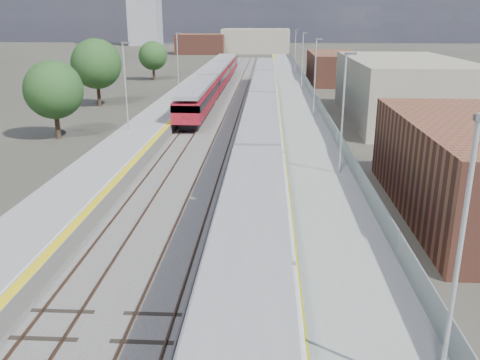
{
  "coord_description": "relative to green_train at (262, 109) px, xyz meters",
  "views": [
    {
      "loc": [
        2.01,
        -9.18,
        10.51
      ],
      "look_at": [
        0.59,
        16.55,
        2.2
      ],
      "focal_mm": 38.0,
      "sensor_mm": 36.0,
      "label": 1
    }
  ],
  "objects": [
    {
      "name": "ground",
      "position": [
        -1.5,
        12.24,
        -2.28
      ],
      "size": [
        320.0,
        320.0,
        0.0
      ],
      "primitive_type": "plane",
      "color": "#47443A",
      "rests_on": "ground"
    },
    {
      "name": "ballast_bed",
      "position": [
        -3.75,
        14.74,
        -2.25
      ],
      "size": [
        10.5,
        155.0,
        0.06
      ],
      "primitive_type": "cube",
      "color": "#565451",
      "rests_on": "ground"
    },
    {
      "name": "tracks",
      "position": [
        -3.15,
        16.41,
        -2.17
      ],
      "size": [
        8.96,
        160.0,
        0.17
      ],
      "color": "#4C3323",
      "rests_on": "ground"
    },
    {
      "name": "platform_right",
      "position": [
        3.78,
        14.73,
        -1.74
      ],
      "size": [
        4.7,
        155.0,
        8.52
      ],
      "color": "slate",
      "rests_on": "ground"
    },
    {
      "name": "platform_left",
      "position": [
        -10.55,
        14.73,
        -1.76
      ],
      "size": [
        4.3,
        155.0,
        8.52
      ],
      "color": "slate",
      "rests_on": "ground"
    },
    {
      "name": "buildings",
      "position": [
        -19.62,
        100.84,
        8.43
      ],
      "size": [
        72.0,
        185.5,
        40.0
      ],
      "color": "brown",
      "rests_on": "ground"
    },
    {
      "name": "green_train",
      "position": [
        0.0,
        0.0,
        0.0
      ],
      "size": [
        2.93,
        81.66,
        3.23
      ],
      "color": "black",
      "rests_on": "ground"
    },
    {
      "name": "red_train",
      "position": [
        -7.0,
        26.54,
        -0.22
      ],
      "size": [
        2.76,
        55.96,
        3.48
      ],
      "color": "black",
      "rests_on": "ground"
    },
    {
      "name": "tree_a",
      "position": [
        -18.33,
        -3.09,
        2.1
      ],
      "size": [
        5.13,
        5.13,
        6.95
      ],
      "color": "#382619",
      "rests_on": "ground"
    },
    {
      "name": "tree_b",
      "position": [
        -20.17,
        14.23,
        2.82
      ],
      "size": [
        5.97,
        5.97,
        8.08
      ],
      "color": "#382619",
      "rests_on": "ground"
    },
    {
      "name": "tree_c",
      "position": [
        -19.25,
        41.01,
        1.85
      ],
      "size": [
        4.84,
        4.84,
        6.56
      ],
      "color": "#382619",
      "rests_on": "ground"
    },
    {
      "name": "tree_d",
      "position": [
        18.95,
        23.89,
        1.6
      ],
      "size": [
        4.54,
        4.54,
        6.16
      ],
      "color": "#382619",
      "rests_on": "ground"
    }
  ]
}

